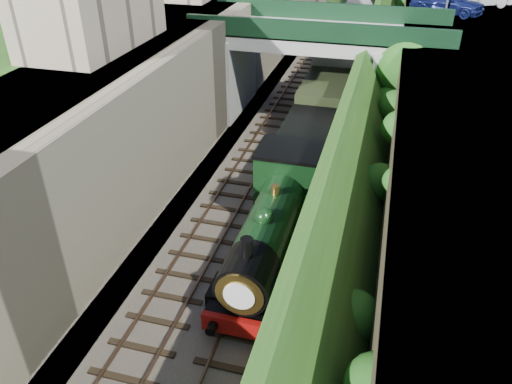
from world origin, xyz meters
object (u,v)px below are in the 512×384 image
(tender, at_px, (305,153))
(tree, at_px, (406,70))
(road_bridge, at_px, (327,62))
(locomotive, at_px, (274,225))
(car_blue, at_px, (448,1))

(tender, bearing_deg, tree, 53.33)
(road_bridge, relative_size, locomotive, 1.56)
(car_blue, bearing_deg, tree, -171.16)
(tree, height_order, tender, tree)
(road_bridge, distance_m, car_blue, 10.14)
(car_blue, height_order, locomotive, car_blue)
(car_blue, distance_m, tender, 17.36)
(tree, xyz_separation_m, car_blue, (2.32, 8.57, 2.45))
(road_bridge, xyz_separation_m, locomotive, (0.26, -15.89, -2.18))
(tree, distance_m, tender, 8.45)
(tree, xyz_separation_m, locomotive, (-4.71, -13.69, -2.75))
(tree, relative_size, locomotive, 0.65)
(locomotive, bearing_deg, car_blue, 72.47)
(tender, bearing_deg, locomotive, -90.00)
(road_bridge, relative_size, car_blue, 3.23)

